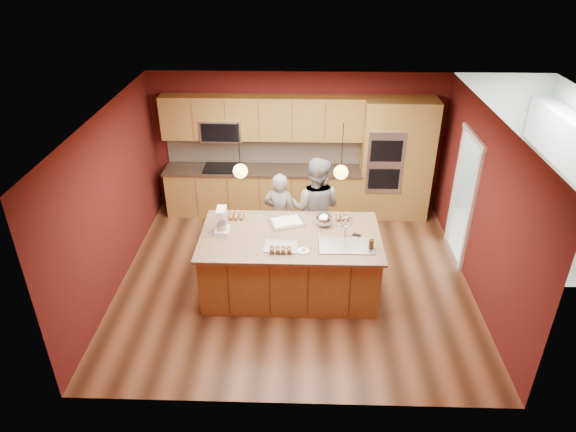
{
  "coord_description": "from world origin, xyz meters",
  "views": [
    {
      "loc": [
        0.1,
        -6.72,
        4.91
      ],
      "look_at": [
        -0.1,
        -0.1,
        1.2
      ],
      "focal_mm": 32.0,
      "sensor_mm": 36.0,
      "label": 1
    }
  ],
  "objects_px": {
    "island": "(291,262)",
    "person_left": "(280,215)",
    "stand_mixer": "(222,222)",
    "person_right": "(316,208)",
    "mixing_bowl": "(324,220)"
  },
  "relations": [
    {
      "from": "person_left",
      "to": "mixing_bowl",
      "type": "bearing_deg",
      "value": 146.09
    },
    {
      "from": "island",
      "to": "mixing_bowl",
      "type": "relative_size",
      "value": 10.39
    },
    {
      "from": "island",
      "to": "person_left",
      "type": "xyz_separation_m",
      "value": [
        -0.22,
        1.0,
        0.26
      ]
    },
    {
      "from": "person_right",
      "to": "stand_mixer",
      "type": "xyz_separation_m",
      "value": [
        -1.4,
        -0.92,
        0.25
      ]
    },
    {
      "from": "stand_mixer",
      "to": "person_left",
      "type": "bearing_deg",
      "value": 47.8
    },
    {
      "from": "person_right",
      "to": "person_left",
      "type": "bearing_deg",
      "value": 14.01
    },
    {
      "from": "person_left",
      "to": "stand_mixer",
      "type": "xyz_separation_m",
      "value": [
        -0.81,
        -0.92,
        0.39
      ]
    },
    {
      "from": "person_left",
      "to": "person_right",
      "type": "relative_size",
      "value": 0.85
    },
    {
      "from": "person_right",
      "to": "mixing_bowl",
      "type": "xyz_separation_m",
      "value": [
        0.11,
        -0.69,
        0.18
      ]
    },
    {
      "from": "island",
      "to": "stand_mixer",
      "type": "bearing_deg",
      "value": 175.85
    },
    {
      "from": "person_left",
      "to": "mixing_bowl",
      "type": "relative_size",
      "value": 5.92
    },
    {
      "from": "person_right",
      "to": "mixing_bowl",
      "type": "bearing_deg",
      "value": 113.29
    },
    {
      "from": "person_left",
      "to": "person_right",
      "type": "bearing_deg",
      "value": -169.5
    },
    {
      "from": "stand_mixer",
      "to": "mixing_bowl",
      "type": "relative_size",
      "value": 1.51
    },
    {
      "from": "island",
      "to": "person_left",
      "type": "bearing_deg",
      "value": 102.27
    }
  ]
}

